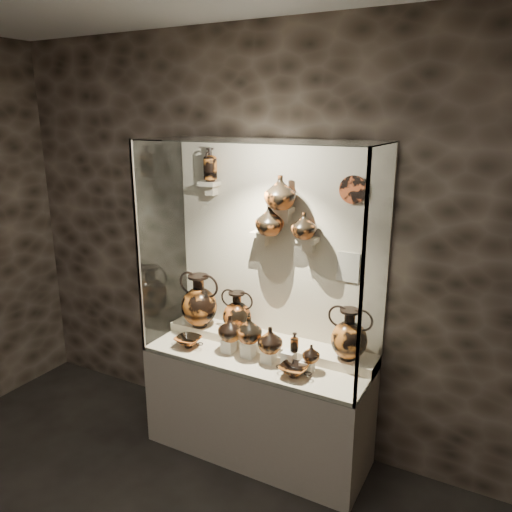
{
  "coord_description": "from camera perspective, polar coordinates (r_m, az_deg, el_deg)",
  "views": [
    {
      "loc": [
        1.6,
        -0.8,
        2.56
      ],
      "look_at": [
        -0.02,
        2.19,
        1.6
      ],
      "focal_mm": 35.0,
      "sensor_mm": 36.0,
      "label": 1
    }
  ],
  "objects": [
    {
      "name": "rear_tier",
      "position": [
        3.93,
        1.4,
        -9.98
      ],
      "size": [
        1.7,
        0.25,
        0.1
      ],
      "primitive_type": "cube",
      "color": "beige",
      "rests_on": "plinth"
    },
    {
      "name": "frame_post_left",
      "position": [
        3.76,
        -13.33,
        0.58
      ],
      "size": [
        0.02,
        0.02,
        1.6
      ],
      "primitive_type": "cube",
      "color": "gray",
      "rests_on": "plinth"
    },
    {
      "name": "amphora_left",
      "position": [
        4.06,
        -6.51,
        -5.09
      ],
      "size": [
        0.41,
        0.41,
        0.44
      ],
      "primitive_type": null,
      "rotation": [
        0.0,
        0.0,
        0.2
      ],
      "color": "#A3581F",
      "rests_on": "rear_tier"
    },
    {
      "name": "glass_left",
      "position": [
        3.97,
        -10.64,
        1.56
      ],
      "size": [
        0.01,
        0.6,
        1.6
      ],
      "primitive_type": "cube",
      "color": "white",
      "rests_on": "plinth"
    },
    {
      "name": "jug_a",
      "position": [
        3.76,
        -2.95,
        -8.23
      ],
      "size": [
        0.2,
        0.2,
        0.19
      ],
      "primitive_type": "imported",
      "rotation": [
        0.0,
        0.0,
        -0.09
      ],
      "color": "#A3581F",
      "rests_on": "pedestal_a"
    },
    {
      "name": "front_tier",
      "position": [
        3.81,
        0.17,
        -11.47
      ],
      "size": [
        1.68,
        0.58,
        0.03
      ],
      "primitive_type": "cube",
      "color": "beige",
      "rests_on": "plinth"
    },
    {
      "name": "bracket_ca",
      "position": [
        3.74,
        0.57,
        2.53
      ],
      "size": [
        0.14,
        0.12,
        0.04
      ],
      "primitive_type": "cube",
      "color": "#BCB098",
      "rests_on": "back_panel"
    },
    {
      "name": "glass_right",
      "position": [
        3.22,
        13.58,
        -1.97
      ],
      "size": [
        0.01,
        0.6,
        1.6
      ],
      "primitive_type": "cube",
      "color": "white",
      "rests_on": "plinth"
    },
    {
      "name": "pedestal_e",
      "position": [
        3.58,
        5.86,
        -12.41
      ],
      "size": [
        0.09,
        0.09,
        0.08
      ],
      "primitive_type": "cube",
      "color": "silver",
      "rests_on": "front_tier"
    },
    {
      "name": "ovoid_vase_a",
      "position": [
        3.62,
        1.56,
        4.14
      ],
      "size": [
        0.28,
        0.28,
        0.22
      ],
      "primitive_type": "imported",
      "rotation": [
        0.0,
        0.0,
        -0.44
      ],
      "color": "#C05C22",
      "rests_on": "bracket_ca"
    },
    {
      "name": "wall_plate",
      "position": [
        3.46,
        11.05,
        7.45
      ],
      "size": [
        0.19,
        0.02,
        0.19
      ],
      "primitive_type": "cylinder",
      "rotation": [
        1.57,
        0.0,
        0.0
      ],
      "color": "#B64B23",
      "rests_on": "back_panel"
    },
    {
      "name": "pedestal_a",
      "position": [
        3.84,
        -3.13,
        -10.18
      ],
      "size": [
        0.09,
        0.09,
        0.1
      ],
      "primitive_type": "cube",
      "color": "silver",
      "rests_on": "front_tier"
    },
    {
      "name": "pedestal_c",
      "position": [
        3.69,
        1.47,
        -11.36
      ],
      "size": [
        0.09,
        0.09,
        0.09
      ],
      "primitive_type": "cube",
      "color": "silver",
      "rests_on": "front_tier"
    },
    {
      "name": "info_placard",
      "position": [
        3.59,
        10.49,
        -1.26
      ],
      "size": [
        0.16,
        0.01,
        0.22
      ],
      "primitive_type": "cube",
      "color": "beige",
      "rests_on": "back_panel"
    },
    {
      "name": "wall_back",
      "position": [
        3.79,
        2.47,
        1.14
      ],
      "size": [
        5.0,
        0.02,
        3.2
      ],
      "primitive_type": "cube",
      "color": "black",
      "rests_on": "ground"
    },
    {
      "name": "bracket_ul",
      "position": [
        3.9,
        -5.33,
        8.25
      ],
      "size": [
        0.14,
        0.12,
        0.04
      ],
      "primitive_type": "cube",
      "color": "#BCB098",
      "rests_on": "back_panel"
    },
    {
      "name": "ovoid_vase_b",
      "position": [
        3.54,
        2.79,
        7.29
      ],
      "size": [
        0.26,
        0.26,
        0.24
      ],
      "primitive_type": "imported",
      "rotation": [
        0.0,
        0.0,
        -0.14
      ],
      "color": "#C05C22",
      "rests_on": "bracket_cb"
    },
    {
      "name": "kylix_right",
      "position": [
        3.51,
        4.34,
        -12.84
      ],
      "size": [
        0.26,
        0.23,
        0.1
      ],
      "primitive_type": null,
      "rotation": [
        0.0,
        0.0,
        -0.07
      ],
      "color": "#A3581F",
      "rests_on": "front_tier"
    },
    {
      "name": "kylix_left",
      "position": [
        3.93,
        -7.73,
        -9.6
      ],
      "size": [
        0.31,
        0.28,
        0.1
      ],
      "primitive_type": null,
      "rotation": [
        0.0,
        0.0,
        0.31
      ],
      "color": "#C05C22",
      "rests_on": "front_tier"
    },
    {
      "name": "frame_post_right",
      "position": [
        2.96,
        11.99,
        -3.49
      ],
      "size": [
        0.02,
        0.02,
        1.6
      ],
      "primitive_type": "cube",
      "color": "gray",
      "rests_on": "plinth"
    },
    {
      "name": "bracket_cb",
      "position": [
        3.61,
        3.4,
        5.27
      ],
      "size": [
        0.1,
        0.12,
        0.04
      ],
      "primitive_type": "cube",
      "color": "#BCB098",
      "rests_on": "back_panel"
    },
    {
      "name": "plinth",
      "position": [
        4.01,
        0.17,
        -16.74
      ],
      "size": [
        1.7,
        0.6,
        0.8
      ],
      "primitive_type": "cube",
      "color": "#BCB098",
      "rests_on": "floor"
    },
    {
      "name": "lekythos_tall",
      "position": [
        3.87,
        -5.24,
        10.58
      ],
      "size": [
        0.15,
        0.15,
        0.29
      ],
      "primitive_type": null,
      "rotation": [
        0.0,
        0.0,
        0.36
      ],
      "color": "#A3581F",
      "rests_on": "bracket_ul"
    },
    {
      "name": "amphora_mid",
      "position": [
        3.94,
        -2.17,
        -6.42
      ],
      "size": [
        0.31,
        0.31,
        0.34
      ],
      "primitive_type": null,
      "rotation": [
        0.0,
        0.0,
        0.14
      ],
      "color": "#C05C22",
      "rests_on": "rear_tier"
    },
    {
      "name": "glass_top",
      "position": [
        3.39,
        0.2,
        13.05
      ],
      "size": [
        1.7,
        0.6,
        0.01
      ],
      "primitive_type": "cube",
      "color": "white",
      "rests_on": "back_panel"
    },
    {
      "name": "jug_e",
      "position": [
        3.53,
        6.34,
        -11.0
      ],
      "size": [
        0.13,
        0.13,
        0.13
      ],
      "primitive_type": "imported",
      "rotation": [
        0.0,
        0.0,
        -0.05
      ],
      "color": "#A3581F",
      "rests_on": "pedestal_e"
    },
    {
      "name": "jug_c",
      "position": [
        3.61,
        1.64,
        -9.54
      ],
      "size": [
        0.23,
        0.23,
        0.19
      ],
      "primitive_type": "imported",
      "rotation": [
        0.0,
        0.0,
        0.34
      ],
      "color": "#A3581F",
      "rests_on": "pedestal_c"
    },
    {
      "name": "pedestal_b",
      "position": [
        3.75,
        -0.88,
        -10.52
      ],
      "size": [
        0.09,
        0.09,
        0.13
      ],
      "primitive_type": "cube",
      "color": "silver",
      "rests_on": "front_tier"
    },
    {
      "name": "lekythos_small",
      "position": [
        3.56,
        4.44,
        -9.68
      ],
      "size": [
        0.09,
        0.09,
        0.16
      ],
      "primitive_type": null,
      "rotation": [
        0.0,
        0.0,
        -0.31
      ],
      "color": "#C05C22",
      "rests_on": "pedestal_d"
    },
    {
      "name": "bracket_cc",
      "position": [
        3.58,
        5.95,
        1.86
      ],
      "size": [
        0.14,
        0.12,
        0.04
      ],
      "primitive_type": "cube",
      "color": "#BCB098",
      "rests_on": "back_panel"
    },
    {
      "name": "back_panel",
      "position": [
        3.79,
        2.43,
        1.12
      ],
      "size": [
        1.7,
        0.03,
        1.6
      ],
      "primitive_type": "cube",
      "color": "#BCB098",
      "rests_on": "plinth"
    },
    {
      "name": "pedestal_d",
      "position": [
        3.62,
        3.78,
        -11.67
      ],
      "size": [
        0.09,
        0.09,
        0.12
      ],
      "primitive_type": "cube",
      "color": "silver",
      "rests_on": "front_tier"
    },
    {
      "name": "ovoid_vase_c",
      "position": [
        3.53,
        5.51,
        3.49
      ],
      "size": [
        0.23,
        0.23,
        0.19
      ],
      "primitive_type": "imported",
      "rotation": [
        0.0,
        0.0,
        -0.39
      ],
      "color": "#C05C22",
      "rests_on": "bracket_cc"
    },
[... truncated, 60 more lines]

